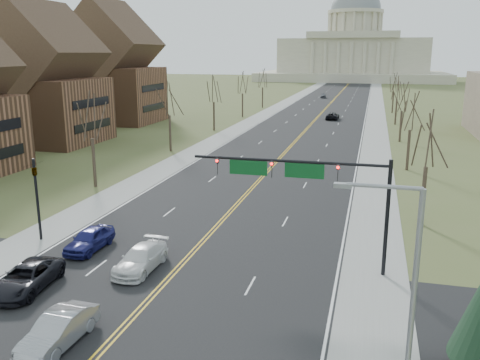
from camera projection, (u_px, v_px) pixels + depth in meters
The scene contains 29 objects.
road at pixel (326, 108), 124.65m from camera, with size 20.00×380.00×0.01m, color black.
cross_road at pixel (142, 307), 27.05m from camera, with size 120.00×14.00×0.01m, color black.
sidewalk_left at pixel (278, 107), 127.59m from camera, with size 4.00×380.00×0.03m, color gray.
sidewalk_right at pixel (376, 110), 121.69m from camera, with size 4.00×380.00×0.03m, color gray.
center_line at pixel (326, 108), 124.64m from camera, with size 0.42×380.00×0.01m, color gold.
edge_line_left at pixel (286, 107), 127.05m from camera, with size 0.15×380.00×0.01m, color silver.
edge_line_right at pixel (367, 109), 122.24m from camera, with size 0.15×380.00×0.01m, color silver.
capitol at pixel (353, 51), 252.49m from camera, with size 90.00×60.00×50.00m.
signal_mast at pixel (303, 179), 30.86m from camera, with size 12.12×0.44×7.20m.
signal_left at pixel (36, 190), 36.01m from camera, with size 0.32×0.36×6.00m.
street_light at pixel (405, 297), 17.02m from camera, with size 2.90×0.25×9.07m.
tree_r_0 at pixel (428, 143), 38.54m from camera, with size 3.74×3.74×8.50m.
tree_l_0 at pixel (91, 118), 49.82m from camera, with size 3.96×3.96×9.00m.
tree_r_1 at pixel (411, 113), 57.31m from camera, with size 3.74×3.74×8.50m.
tree_l_1 at pixel (169, 101), 68.59m from camera, with size 3.96×3.96×9.00m.
tree_r_2 at pixel (403, 99), 76.08m from camera, with size 3.74×3.74×8.50m.
tree_l_2 at pixel (214, 90), 87.36m from camera, with size 3.96×3.96×9.00m.
tree_r_3 at pixel (398, 90), 94.85m from camera, with size 3.74×3.74×8.50m.
tree_l_3 at pixel (243, 84), 106.13m from camera, with size 3.96×3.96×9.00m.
tree_r_4 at pixel (394, 84), 113.62m from camera, with size 3.74×3.74×8.50m.
tree_l_4 at pixel (263, 79), 124.89m from camera, with size 3.96×3.96×9.00m.
bldg_left_mid at pixel (45, 85), 75.11m from camera, with size 15.10×14.28×20.75m.
bldg_left_far at pixel (112, 73), 97.88m from camera, with size 17.10×14.28×23.25m.
car_sb_inner_lead at pixel (59, 330), 23.40m from camera, with size 1.60×4.58×1.51m, color #929499.
car_sb_outer_lead at pixel (26, 278), 28.88m from camera, with size 2.42×5.26×1.46m, color black.
car_sb_inner_second at pixel (141, 259), 31.60m from camera, with size 2.02×4.97×1.44m, color silver.
car_sb_outer_second at pixel (90, 239), 34.79m from camera, with size 1.81×4.50×1.53m, color navy.
car_far_nb at pixel (333, 116), 103.65m from camera, with size 2.38×5.15×1.43m, color black.
car_far_sb at pixel (323, 96), 153.43m from camera, with size 1.63×4.05×1.38m, color #575960.
Camera 1 is at (11.31, -16.46, 13.17)m, focal length 38.00 mm.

